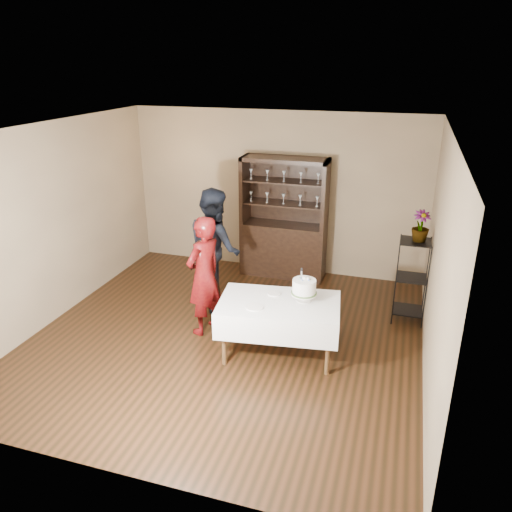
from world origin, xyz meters
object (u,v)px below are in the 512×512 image
object	(u,v)px
cake_table	(279,315)
woman	(204,276)
cake	(304,288)
potted_plant	(421,226)
china_hutch	(284,237)
plant_etagere	(411,278)
man	(215,248)

from	to	relation	value
cake_table	woman	size ratio (longest dim) A/B	0.96
cake_table	cake	world-z (taller)	cake
cake	potted_plant	world-z (taller)	potted_plant
china_hutch	potted_plant	xyz separation A→B (m)	(2.12, -1.04, 0.73)
plant_etagere	cake_table	xyz separation A→B (m)	(-1.52, -1.39, -0.10)
plant_etagere	cake	size ratio (longest dim) A/B	2.75
woman	cake	size ratio (longest dim) A/B	3.72
plant_etagere	man	size ratio (longest dim) A/B	0.67
china_hutch	cake	distance (m)	2.48
woman	man	size ratio (longest dim) A/B	0.91
man	plant_etagere	bearing A→B (deg)	-126.11
china_hutch	cake_table	world-z (taller)	china_hutch
cake	potted_plant	bearing A→B (deg)	44.89
man	potted_plant	bearing A→B (deg)	-126.03
china_hutch	cake	size ratio (longest dim) A/B	4.58
potted_plant	cake	bearing A→B (deg)	-135.11
man	cake	xyz separation A→B (m)	(1.53, -0.96, 0.01)
china_hutch	cake	bearing A→B (deg)	-70.21
plant_etagere	cake_table	distance (m)	2.06
china_hutch	plant_etagere	bearing A→B (deg)	-26.83
plant_etagere	potted_plant	xyz separation A→B (m)	(0.04, 0.01, 0.75)
man	cake	world-z (taller)	man
china_hutch	man	xyz separation A→B (m)	(-0.69, -1.36, 0.22)
woman	potted_plant	world-z (taller)	woman
woman	cake	world-z (taller)	woman
man	potted_plant	xyz separation A→B (m)	(2.81, 0.31, 0.51)
china_hutch	plant_etagere	world-z (taller)	china_hutch
china_hutch	woman	size ratio (longest dim) A/B	1.23
cake	china_hutch	bearing A→B (deg)	109.79
potted_plant	china_hutch	bearing A→B (deg)	153.74
china_hutch	plant_etagere	xyz separation A→B (m)	(2.08, -1.05, -0.01)
china_hutch	potted_plant	size ratio (longest dim) A/B	4.79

